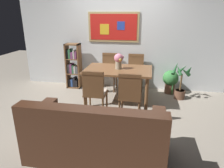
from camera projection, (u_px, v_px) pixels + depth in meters
ground_plane at (109, 109)px, 4.23m from camera, size 12.00×12.00×0.00m
wall_back_with_painting at (120, 36)px, 5.13m from camera, size 5.20×0.14×2.60m
dining_table at (118, 73)px, 4.37m from camera, size 1.40×0.94×0.74m
dining_chair_far_right at (135, 70)px, 5.07m from camera, size 0.40×0.41×0.91m
dining_chair_near_right at (130, 93)px, 3.59m from camera, size 0.40×0.41×0.91m
dining_chair_near_left at (95, 90)px, 3.74m from camera, size 0.40×0.41×0.91m
dining_chair_far_left at (109, 68)px, 5.19m from camera, size 0.40×0.41×0.91m
leather_couch at (96, 137)px, 2.72m from camera, size 1.80×0.84×0.84m
bookshelf at (74, 67)px, 5.30m from camera, size 0.36×0.28×1.14m
potted_ivy at (170, 80)px, 4.96m from camera, size 0.37×0.37×0.58m
potted_palm at (181, 84)px, 4.63m from camera, size 0.45×0.42×0.83m
flower_vase at (119, 60)px, 4.29m from camera, size 0.20×0.19×0.33m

